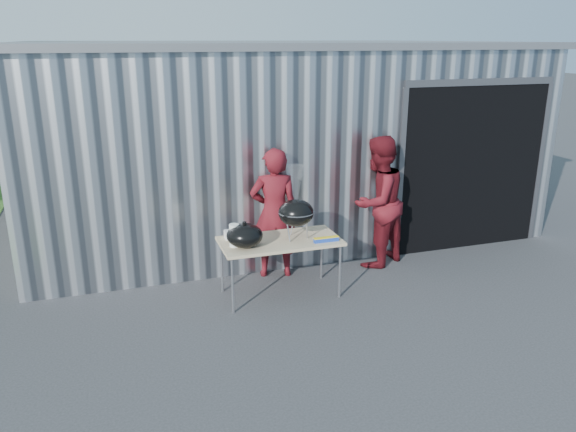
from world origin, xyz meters
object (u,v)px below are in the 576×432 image
object	(u,v)px
folding_table	(280,243)
person_bystander	(377,202)
kettle_grill	(296,207)
person_cook	(274,213)

from	to	relation	value
folding_table	person_bystander	xyz separation A→B (m)	(1.63, 0.56, 0.23)
kettle_grill	person_bystander	xyz separation A→B (m)	(1.42, 0.58, -0.23)
person_bystander	person_cook	bearing A→B (deg)	-31.19
kettle_grill	person_cook	distance (m)	0.72
person_cook	person_bystander	bearing A→B (deg)	-171.90
folding_table	person_cook	size ratio (longest dim) A/B	0.84
folding_table	person_bystander	bearing A→B (deg)	19.13
person_cook	person_bystander	world-z (taller)	person_bystander
folding_table	person_bystander	world-z (taller)	person_bystander
person_cook	person_bystander	distance (m)	1.51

